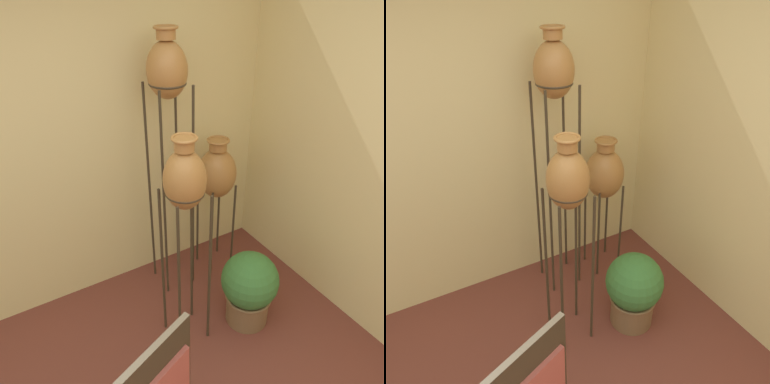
% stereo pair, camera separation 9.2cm
% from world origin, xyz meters
% --- Properties ---
extents(wall_back, '(7.85, 0.06, 2.70)m').
position_xyz_m(wall_back, '(0.00, 1.96, 1.35)').
color(wall_back, beige).
rests_on(wall_back, ground_plane).
extents(vase_stand_tall, '(0.28, 0.28, 2.15)m').
position_xyz_m(vase_stand_tall, '(0.91, 1.64, 1.81)').
color(vase_stand_tall, '#382D1E').
rests_on(vase_stand_tall, ground_plane).
extents(vase_stand_medium, '(0.27, 0.27, 1.64)m').
position_xyz_m(vase_stand_medium, '(0.71, 1.06, 1.33)').
color(vase_stand_medium, '#382D1E').
rests_on(vase_stand_medium, ground_plane).
extents(vase_stand_short, '(0.33, 0.33, 1.29)m').
position_xyz_m(vase_stand_short, '(1.35, 1.62, 0.97)').
color(vase_stand_short, '#382D1E').
rests_on(vase_stand_short, ground_plane).
extents(potted_plant, '(0.44, 0.44, 0.64)m').
position_xyz_m(potted_plant, '(1.19, 0.92, 0.34)').
color(potted_plant, brown).
rests_on(potted_plant, ground_plane).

